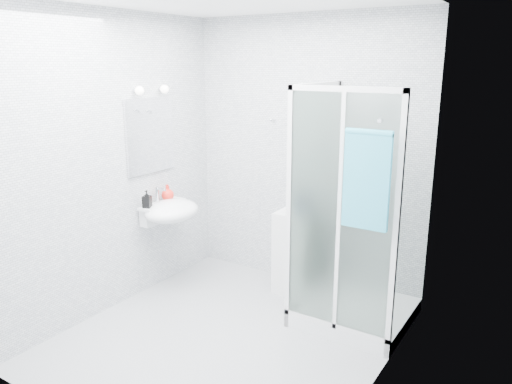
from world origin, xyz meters
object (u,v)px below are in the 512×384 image
Objects in this scene: shower_enclosure at (344,272)px; soap_dispenser_black at (147,199)px; storage_cabinet at (295,252)px; hand_towel at (367,178)px; soap_dispenser_orange at (168,192)px; wall_basin at (170,211)px; shampoo_bottle_b at (301,202)px; shampoo_bottle_a at (291,200)px.

shower_enclosure reaches higher than soap_dispenser_black.
storage_cabinet is 1.12× the size of hand_towel.
soap_dispenser_orange is at bearing 92.80° from soap_dispenser_black.
shampoo_bottle_b is (1.10, 0.57, 0.13)m from wall_basin.
storage_cabinet is (-0.62, 0.28, -0.05)m from shower_enclosure.
shampoo_bottle_a is 1.46× the size of soap_dispenser_black.
shampoo_bottle_a is at bearing 158.73° from shower_enclosure.
shampoo_bottle_a is at bearing 34.82° from soap_dispenser_black.
shower_enclosure is 0.68m from storage_cabinet.
soap_dispenser_black is at bearing -145.18° from shampoo_bottle_a.
soap_dispenser_black is (-1.75, -0.51, 0.50)m from shower_enclosure.
soap_dispenser_orange is (-1.77, -0.21, 0.49)m from shower_enclosure.
shower_enclosure is at bearing -21.27° from shampoo_bottle_a.
hand_towel is at bearing -37.64° from shampoo_bottle_b.
soap_dispenser_orange is (-1.11, -0.47, 0.02)m from shampoo_bottle_a.
shampoo_bottle_b is 1.46× the size of soap_dispenser_black.
hand_towel is at bearing 2.94° from soap_dispenser_black.
hand_towel reaches higher than shampoo_bottle_b.
shampoo_bottle_b is (0.11, -0.01, -0.00)m from shampoo_bottle_a.
storage_cabinet is 0.52m from shampoo_bottle_a.
hand_towel reaches higher than storage_cabinet.
hand_towel is 3.00× the size of shampoo_bottle_a.
soap_dispenser_black is at bearing -145.99° from storage_cabinet.
soap_dispenser_black reaches higher than soap_dispenser_orange.
soap_dispenser_black is (-0.10, -0.19, 0.15)m from wall_basin.
soap_dispenser_orange is (-2.06, 0.19, -0.44)m from hand_towel.
wall_basin is at bearing -42.50° from soap_dispenser_orange.
soap_dispenser_orange is at bearing -173.17° from shower_enclosure.
soap_dispenser_black is at bearing -147.82° from shampoo_bottle_b.
hand_towel is 3.01× the size of shampoo_bottle_b.
shampoo_bottle_a is (-0.95, 0.66, -0.46)m from hand_towel.
soap_dispenser_black is (-1.10, -0.76, 0.02)m from shampoo_bottle_a.
wall_basin is 0.21m from soap_dispenser_orange.
soap_dispenser_orange is 0.29m from soap_dispenser_black.
soap_dispenser_black is (-1.13, -0.78, 0.54)m from storage_cabinet.
hand_towel is 2.12m from soap_dispenser_orange.
shampoo_bottle_a is 1.53× the size of soap_dispenser_orange.
storage_cabinet is (1.03, 0.59, -0.39)m from wall_basin.
shower_enclosure is at bearing -24.66° from storage_cabinet.
soap_dispenser_black is (-2.05, -0.10, -0.43)m from hand_towel.
shower_enclosure is at bearing -24.40° from shampoo_bottle_b.
shampoo_bottle_a is 1.21m from soap_dispenser_orange.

